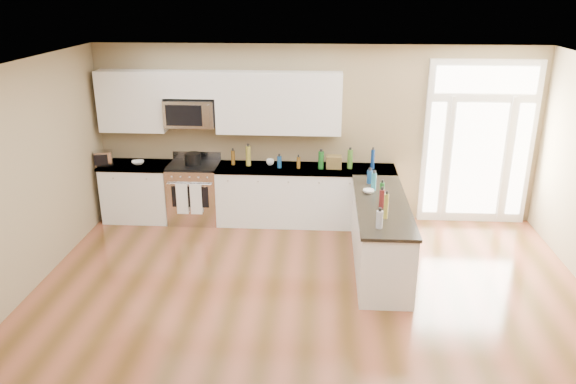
% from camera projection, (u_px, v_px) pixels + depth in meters
% --- Properties ---
extents(ground, '(8.00, 8.00, 0.00)m').
position_uv_depth(ground, '(305.00, 366.00, 5.68)').
color(ground, brown).
extents(room_shell, '(8.00, 8.00, 8.00)m').
position_uv_depth(room_shell, '(307.00, 210.00, 5.09)').
color(room_shell, '#907F5B').
rests_on(room_shell, ground).
extents(back_cabinet_left, '(1.10, 0.66, 0.94)m').
position_uv_depth(back_cabinet_left, '(138.00, 193.00, 9.16)').
color(back_cabinet_left, white).
rests_on(back_cabinet_left, ground).
extents(back_cabinet_right, '(2.85, 0.66, 0.94)m').
position_uv_depth(back_cabinet_right, '(304.00, 197.00, 8.99)').
color(back_cabinet_right, white).
rests_on(back_cabinet_right, ground).
extents(peninsula_cabinet, '(0.69, 2.32, 0.94)m').
position_uv_depth(peninsula_cabinet, '(380.00, 237.00, 7.57)').
color(peninsula_cabinet, white).
rests_on(peninsula_cabinet, ground).
extents(upper_cabinet_left, '(1.04, 0.33, 0.95)m').
position_uv_depth(upper_cabinet_left, '(132.00, 101.00, 8.78)').
color(upper_cabinet_left, white).
rests_on(upper_cabinet_left, room_shell).
extents(upper_cabinet_right, '(1.94, 0.33, 0.95)m').
position_uv_depth(upper_cabinet_right, '(279.00, 103.00, 8.64)').
color(upper_cabinet_right, white).
rests_on(upper_cabinet_right, room_shell).
extents(upper_cabinet_short, '(0.82, 0.33, 0.40)m').
position_uv_depth(upper_cabinet_short, '(189.00, 84.00, 8.63)').
color(upper_cabinet_short, white).
rests_on(upper_cabinet_short, room_shell).
extents(microwave, '(0.78, 0.41, 0.42)m').
position_uv_depth(microwave, '(191.00, 113.00, 8.75)').
color(microwave, silver).
rests_on(microwave, room_shell).
extents(entry_door, '(1.70, 0.10, 2.60)m').
position_uv_depth(entry_door, '(478.00, 144.00, 8.77)').
color(entry_door, white).
rests_on(entry_door, ground).
extents(kitchen_range, '(0.79, 0.70, 1.08)m').
position_uv_depth(kitchen_range, '(195.00, 192.00, 9.09)').
color(kitchen_range, silver).
rests_on(kitchen_range, ground).
extents(stockpot, '(0.34, 0.34, 0.20)m').
position_uv_depth(stockpot, '(193.00, 158.00, 8.90)').
color(stockpot, black).
rests_on(stockpot, kitchen_range).
extents(toaster_oven, '(0.31, 0.27, 0.23)m').
position_uv_depth(toaster_oven, '(104.00, 158.00, 8.90)').
color(toaster_oven, silver).
rests_on(toaster_oven, back_cabinet_left).
extents(cardboard_box, '(0.24, 0.18, 0.19)m').
position_uv_depth(cardboard_box, '(334.00, 162.00, 8.76)').
color(cardboard_box, brown).
rests_on(cardboard_box, back_cabinet_right).
extents(bowl_left, '(0.25, 0.25, 0.05)m').
position_uv_depth(bowl_left, '(138.00, 163.00, 8.97)').
color(bowl_left, white).
rests_on(bowl_left, back_cabinet_left).
extents(bowl_peninsula, '(0.18, 0.18, 0.05)m').
position_uv_depth(bowl_peninsula, '(369.00, 191.00, 7.72)').
color(bowl_peninsula, white).
rests_on(bowl_peninsula, peninsula_cabinet).
extents(cup_counter, '(0.15, 0.15, 0.10)m').
position_uv_depth(cup_counter, '(270.00, 162.00, 8.91)').
color(cup_counter, white).
rests_on(cup_counter, back_cabinet_right).
extents(counter_bottles, '(2.29, 2.43, 0.32)m').
position_uv_depth(counter_bottles, '(333.00, 173.00, 8.14)').
color(counter_bottles, '#19591E').
rests_on(counter_bottles, back_cabinet_right).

